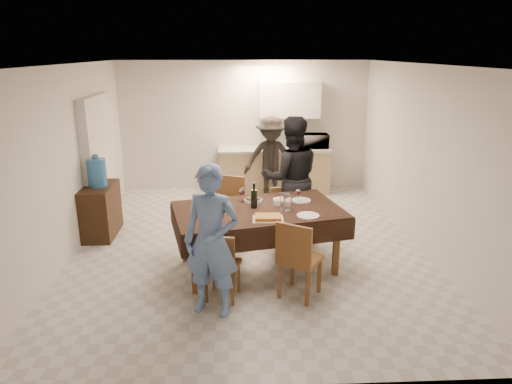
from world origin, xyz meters
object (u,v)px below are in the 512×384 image
wine_bottle (254,195)px  console (101,211)px  dining_table (258,212)px  person_far (291,178)px  person_kitchen (271,158)px  microwave (315,141)px  person_near (212,241)px  savoury_tart (268,217)px  water_pitcher (286,202)px  water_jug (97,173)px

wine_bottle → console: bearing=152.8°
dining_table → person_far: size_ratio=1.25×
person_kitchen → wine_bottle: bearing=-98.9°
microwave → person_near: 4.84m
savoury_tart → person_near: (-0.65, -0.67, -0.01)m
person_far → person_kitchen: bearing=-90.0°
savoury_tart → person_kitchen: (0.30, 3.34, -0.04)m
dining_table → wine_bottle: size_ratio=6.95×
dining_table → person_near: (-0.55, -1.05, 0.05)m
wine_bottle → savoury_tart: wine_bottle is taller
console → water_pitcher: water_pitcher is taller
console → wine_bottle: bearing=-27.2°
water_pitcher → person_far: person_far is taller
console → water_pitcher: bearing=-25.4°
console → savoury_tart: savoury_tart is taller
water_jug → savoury_tart: (2.48, -1.62, -0.16)m
wine_bottle → person_near: person_near is taller
console → savoury_tart: (2.48, -1.62, 0.45)m
wine_bottle → person_kitchen: person_kitchen is taller
console → person_near: size_ratio=0.52×
dining_table → water_pitcher: (0.35, -0.05, 0.15)m
water_jug → person_far: bearing=-3.8°
wine_bottle → person_far: (0.60, 1.00, -0.06)m
water_pitcher → microwave: (0.97, 3.46, 0.11)m
dining_table → console: 2.71m
savoury_tart → person_kitchen: bearing=84.8°
console → person_far: 2.98m
person_far → water_jug: bearing=-8.2°
water_jug → savoury_tart: 2.97m
console → microwave: size_ratio=1.70×
water_pitcher → person_kitchen: (0.05, 3.01, -0.13)m
person_near → person_far: size_ratio=0.90×
dining_table → water_pitcher: 0.38m
dining_table → water_jug: water_jug is taller
console → wine_bottle: 2.68m
savoury_tart → person_near: person_near is taller
person_far → savoury_tart: bearing=68.2°
console → dining_table: bearing=-27.6°
dining_table → person_far: (0.55, 1.05, 0.15)m
console → wine_bottle: wine_bottle is taller
person_far → microwave: bearing=-112.5°
microwave → person_kitchen: bearing=26.1°
savoury_tart → water_pitcher: bearing=52.9°
water_jug → wine_bottle: 2.62m
water_pitcher → person_far: 1.12m
water_jug → console: bearing=0.0°
water_pitcher → person_far: (0.20, 1.10, -0.00)m
dining_table → person_near: person_near is taller
savoury_tart → microwave: 3.98m
dining_table → microwave: bearing=56.2°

